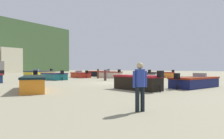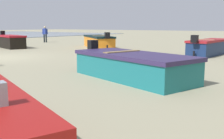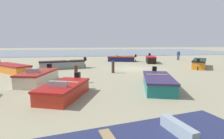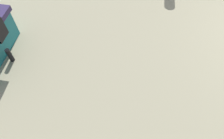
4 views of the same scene
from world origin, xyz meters
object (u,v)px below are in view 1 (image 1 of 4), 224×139
mooring_post_near_water (105,75)px  boat_black_9 (99,74)px  boat_teal_3 (54,76)px  boat_black_8 (138,82)px  boat_yellow_0 (40,74)px  beach_walker_foreground (140,83)px  boat_cream_1 (110,75)px  boat_orange_4 (156,75)px  mooring_post_mid_beach (98,74)px  boat_orange_2 (34,83)px  boat_navy_5 (194,82)px  boat_grey_7 (154,76)px  boat_red_10 (81,75)px

mooring_post_near_water → boat_black_9: bearing=40.5°
boat_teal_3 → boat_black_8: boat_black_8 is taller
boat_yellow_0 → boat_teal_3: boat_yellow_0 is taller
beach_walker_foreground → boat_black_9: bearing=72.0°
boat_cream_1 → boat_orange_4: boat_cream_1 is taller
boat_cream_1 → mooring_post_mid_beach: bearing=-167.6°
boat_yellow_0 → boat_orange_2: boat_yellow_0 is taller
boat_orange_2 → boat_black_9: (19.69, 9.65, -0.01)m
boat_orange_4 → boat_yellow_0: bearing=72.4°
boat_navy_5 → boat_grey_7: size_ratio=0.86×
boat_orange_4 → boat_red_10: (-5.94, 9.24, -0.02)m
boat_cream_1 → beach_walker_foreground: (-19.22, -14.20, 0.49)m
boat_navy_5 → boat_cream_1: bearing=163.4°
boat_orange_2 → beach_walker_foreground: beach_walker_foreground is taller
boat_orange_4 → boat_black_9: bearing=51.3°
boat_teal_3 → boat_navy_5: (-1.42, -16.63, -0.02)m
boat_orange_2 → mooring_post_mid_beach: bearing=-119.7°
boat_yellow_0 → boat_red_10: 6.75m
boat_yellow_0 → boat_teal_3: (-3.61, -7.23, -0.07)m
boat_orange_4 → beach_walker_foreground: beach_walker_foreground is taller
boat_orange_2 → boat_navy_5: bearing=171.6°
boat_black_8 → boat_red_10: (10.88, 14.71, -0.10)m
boat_black_8 → boat_red_10: bearing=69.7°
boat_orange_4 → mooring_post_mid_beach: mooring_post_mid_beach is taller
boat_grey_7 → mooring_post_mid_beach: (-1.67, 7.28, 0.17)m
boat_yellow_0 → boat_navy_5: boat_yellow_0 is taller
boat_orange_4 → beach_walker_foreground: size_ratio=2.94×
boat_navy_5 → mooring_post_near_water: (3.19, 10.22, 0.19)m
boat_grey_7 → boat_black_8: boat_black_8 is taller
boat_orange_4 → boat_black_8: size_ratio=1.27×
mooring_post_mid_beach → beach_walker_foreground: beach_walker_foreground is taller
mooring_post_mid_beach → boat_navy_5: bearing=-115.6°
boat_navy_5 → boat_black_8: boat_black_8 is taller
boat_black_8 → boat_red_10: size_ratio=0.97×
boat_orange_4 → mooring_post_near_water: (-9.92, 2.01, 0.18)m
boat_cream_1 → boat_grey_7: boat_grey_7 is taller
boat_orange_2 → boat_teal_3: 12.40m
boat_grey_7 → beach_walker_foreground: beach_walker_foreground is taller
boat_navy_5 → boat_black_9: size_ratio=1.22×
boat_teal_3 → boat_navy_5: bearing=-77.8°
mooring_post_near_water → beach_walker_foreground: bearing=-140.8°
boat_black_8 → mooring_post_mid_beach: size_ratio=2.96×
mooring_post_mid_beach → beach_walker_foreground: size_ratio=0.79×
boat_orange_4 → boat_red_10: 10.99m
boat_grey_7 → boat_black_8: size_ratio=1.39×
boat_black_8 → boat_cream_1: bearing=56.4°
boat_yellow_0 → boat_navy_5: bearing=158.1°
boat_orange_2 → mooring_post_near_water: boat_orange_2 is taller
boat_black_8 → boat_orange_2: bearing=142.1°
mooring_post_near_water → boat_black_8: bearing=-132.7°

